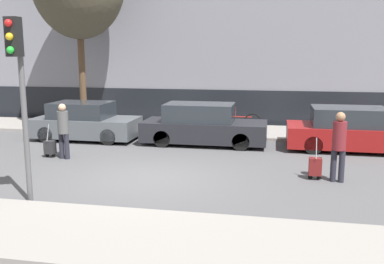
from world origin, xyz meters
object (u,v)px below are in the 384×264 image
Objects in this scene: trolley_right at (315,167)px; traffic_light at (19,74)px; trolley_left at (50,147)px; pedestrian_left at (63,128)px; parked_car_2 at (352,131)px; pedestrian_right at (339,142)px; parked_car_0 at (85,122)px; parked_bicycle at (240,121)px; parked_car_1 at (203,126)px.

traffic_light reaches higher than trolley_right.
pedestrian_left is at bearing -9.66° from trolley_left.
parked_car_2 is 9.52m from pedestrian_left.
pedestrian_right reaches higher than trolley_left.
parked_car_0 is at bearing 166.89° from pedestrian_right.
parked_car_2 is at bearing 16.85° from trolley_left.
trolley_left is 7.76m from parked_bicycle.
parked_bicycle is (-2.49, 6.33, 0.14)m from trolley_right.
trolley_left is 8.69m from pedestrian_right.
trolley_left is at bearing -87.22° from parked_car_0.
traffic_light reaches higher than trolley_left.
parked_car_0 is 3.53× the size of trolley_right.
parked_car_2 is at bearing -31.99° from parked_bicycle.
parked_bicycle is (5.03, 5.50, -0.50)m from pedestrian_left.
trolley_right is 0.63× the size of parked_bicycle.
traffic_light is at bearing -64.04° from pedestrian_left.
traffic_light is at bearing -145.58° from pedestrian_right.
parked_car_1 is 1.12× the size of traffic_light.
parked_bicycle is at bearing 44.13° from trolley_left.
trolley_right is at bearing -46.63° from parked_car_1.
trolley_left is 0.61× the size of parked_bicycle.
traffic_light reaches higher than parked_car_2.
parked_car_0 reaches higher than trolley_right.
parked_car_1 reaches higher than trolley_right.
parked_car_1 reaches higher than trolley_left.
traffic_light reaches higher than parked_car_0.
traffic_light is (-7.90, -6.90, 2.16)m from parked_car_2.
traffic_light is at bearing -154.25° from trolley_right.
parked_bicycle is (-3.03, 6.44, -0.55)m from pedestrian_right.
parked_car_2 reaches higher than trolley_left.
pedestrian_left reaches higher than parked_car_2.
trolley_right is 7.51m from traffic_light.
pedestrian_right is 0.45× the size of traffic_light.
trolley_right is at bearing -68.52° from parked_bicycle.
pedestrian_right is (8.06, -0.94, 0.05)m from pedestrian_left.
pedestrian_right is at bearing -6.84° from trolley_left.
parked_bicycle is at bearing 23.55° from parked_car_0.
parked_car_2 reaches higher than parked_car_0.
parked_bicycle is at bearing 57.28° from pedestrian_left.
parked_car_1 reaches higher than parked_bicycle.
parked_bicycle is (5.57, 5.40, 0.17)m from trolley_left.
pedestrian_left is 0.86m from trolley_left.
trolley_left is at bearing -146.83° from parked_car_1.
parked_bicycle is at bearing 126.40° from pedestrian_right.
parked_car_2 is at bearing 87.23° from pedestrian_right.
trolley_left is 8.11m from trolley_right.
trolley_left is (-4.44, -2.90, -0.36)m from parked_car_1.
pedestrian_left is 8.11m from pedestrian_right.
pedestrian_left is (-9.04, -2.99, 0.31)m from parked_car_2.
pedestrian_right is (4.16, -3.94, 0.35)m from parked_car_1.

